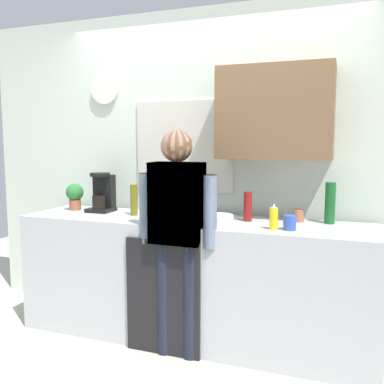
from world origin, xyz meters
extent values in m
plane|color=beige|center=(0.00, 0.00, 0.00)|extent=(8.00, 8.00, 0.00)
cube|color=#B2B7BC|center=(0.00, 0.30, 0.47)|extent=(2.70, 0.64, 0.93)
cube|color=black|center=(-0.10, -0.03, 0.42)|extent=(0.56, 0.02, 0.84)
cube|color=silver|center=(0.00, 0.73, 1.30)|extent=(4.30, 0.10, 2.60)
cube|color=beige|center=(-0.21, 0.67, 1.48)|extent=(0.86, 0.02, 0.76)
cube|color=#8CA5C6|center=(-0.21, 0.67, 1.48)|extent=(0.80, 0.02, 0.70)
cube|color=brown|center=(0.57, 0.52, 1.73)|extent=(0.84, 0.32, 0.68)
cylinder|color=silver|center=(-0.95, 0.66, 1.98)|extent=(0.26, 0.03, 0.26)
cube|color=black|center=(-0.85, 0.39, 0.95)|extent=(0.20, 0.20, 0.03)
cube|color=black|center=(-0.85, 0.45, 1.10)|extent=(0.18, 0.08, 0.28)
cylinder|color=black|center=(-0.85, 0.36, 1.02)|extent=(0.11, 0.11, 0.11)
cylinder|color=black|center=(-0.85, 0.39, 1.25)|extent=(0.17, 0.17, 0.03)
cylinder|color=#2D8C33|center=(-0.17, 0.35, 1.07)|extent=(0.09, 0.09, 0.28)
cylinder|color=black|center=(-0.15, 0.17, 1.02)|extent=(0.06, 0.06, 0.18)
cylinder|color=#195923|center=(0.99, 0.50, 1.08)|extent=(0.07, 0.07, 0.30)
cylinder|color=maroon|center=(0.41, 0.39, 1.04)|extent=(0.06, 0.06, 0.22)
cylinder|color=olive|center=(-0.50, 0.32, 1.06)|extent=(0.06, 0.06, 0.25)
cylinder|color=#B26647|center=(0.77, 0.50, 0.98)|extent=(0.08, 0.08, 0.09)
cylinder|color=#3351B2|center=(0.75, 0.17, 0.98)|extent=(0.08, 0.08, 0.10)
cylinder|color=yellow|center=(-0.45, 0.47, 0.97)|extent=(0.07, 0.07, 0.09)
cylinder|color=white|center=(0.25, 0.14, 0.97)|extent=(0.22, 0.22, 0.08)
cylinder|color=#9E5638|center=(-1.11, 0.39, 0.98)|extent=(0.10, 0.10, 0.09)
sphere|color=#2D7233|center=(-1.11, 0.39, 1.09)|extent=(0.15, 0.15, 0.15)
cylinder|color=yellow|center=(0.64, 0.15, 1.01)|extent=(0.06, 0.06, 0.15)
cone|color=white|center=(0.64, 0.15, 1.10)|extent=(0.02, 0.02, 0.03)
cylinder|color=brown|center=(-0.10, 0.00, 0.41)|extent=(0.12, 0.12, 0.82)
cylinder|color=brown|center=(0.10, 0.00, 0.41)|extent=(0.12, 0.12, 0.82)
cube|color=silver|center=(0.00, 0.00, 1.10)|extent=(0.36, 0.20, 0.56)
sphere|color=beige|center=(0.00, 0.00, 1.49)|extent=(0.22, 0.22, 0.22)
cylinder|color=silver|center=(-0.24, 0.00, 1.05)|extent=(0.09, 0.09, 0.50)
cylinder|color=silver|center=(0.24, 0.00, 1.05)|extent=(0.09, 0.09, 0.50)
cylinder|color=#3F4766|center=(-0.10, 0.00, 0.41)|extent=(0.12, 0.12, 0.82)
cylinder|color=#3F4766|center=(0.10, 0.00, 0.41)|extent=(0.12, 0.12, 0.82)
cube|color=silver|center=(0.00, 0.00, 1.10)|extent=(0.36, 0.20, 0.56)
sphere|color=#A57A59|center=(0.00, 0.00, 1.49)|extent=(0.22, 0.22, 0.22)
cylinder|color=silver|center=(-0.24, 0.00, 1.05)|extent=(0.09, 0.09, 0.50)
cylinder|color=silver|center=(0.24, 0.00, 1.05)|extent=(0.09, 0.09, 0.50)
camera|label=1|loc=(1.08, -2.67, 1.52)|focal=39.51mm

